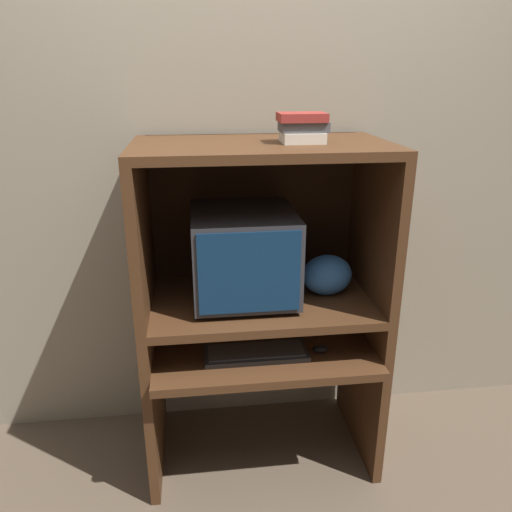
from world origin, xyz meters
TOP-DOWN VIEW (x-y plane):
  - ground_plane at (0.00, 0.00)m, footprint 12.00×12.00m
  - wall_back at (0.00, 0.65)m, footprint 6.00×0.06m
  - desk_base at (0.00, 0.24)m, footprint 1.01×0.64m
  - desk_monitor_shelf at (0.00, 0.29)m, footprint 1.01×0.59m
  - hutch_upper at (0.00, 0.33)m, footprint 1.01×0.59m
  - crt_monitor at (-0.07, 0.30)m, footprint 0.43×0.45m
  - keyboard at (-0.04, 0.14)m, footprint 0.43×0.16m
  - mouse at (0.23, 0.13)m, footprint 0.07×0.04m
  - snack_bag at (0.29, 0.30)m, footprint 0.22×0.16m
  - book_stack at (0.16, 0.27)m, footprint 0.19×0.15m

SIDE VIEW (x-z plane):
  - ground_plane at x=0.00m, z-range 0.00..0.00m
  - desk_base at x=0.00m, z-range 0.09..0.70m
  - keyboard at x=-0.04m, z-range 0.61..0.64m
  - mouse at x=0.23m, z-range 0.61..0.64m
  - desk_monitor_shelf at x=0.00m, z-range 0.66..0.86m
  - snack_bag at x=0.29m, z-range 0.80..0.98m
  - crt_monitor at x=-0.07m, z-range 0.81..1.19m
  - hutch_upper at x=0.00m, z-range 0.91..1.57m
  - wall_back at x=0.00m, z-range 0.00..2.60m
  - book_stack at x=0.16m, z-range 1.46..1.58m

